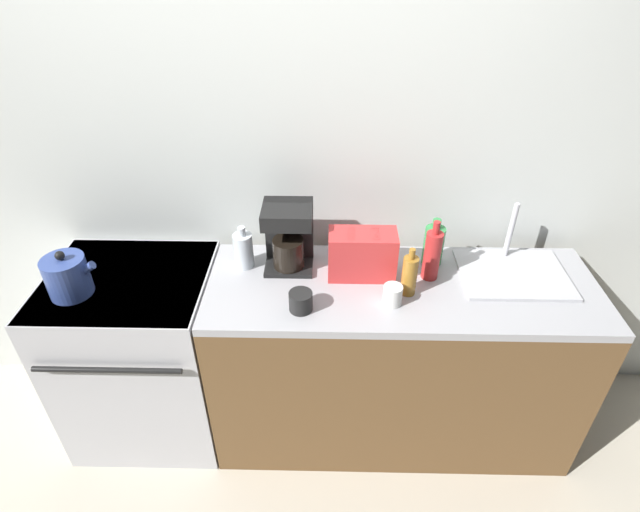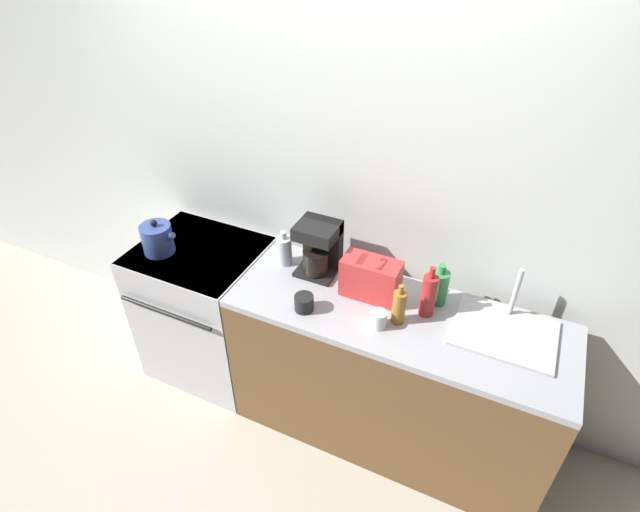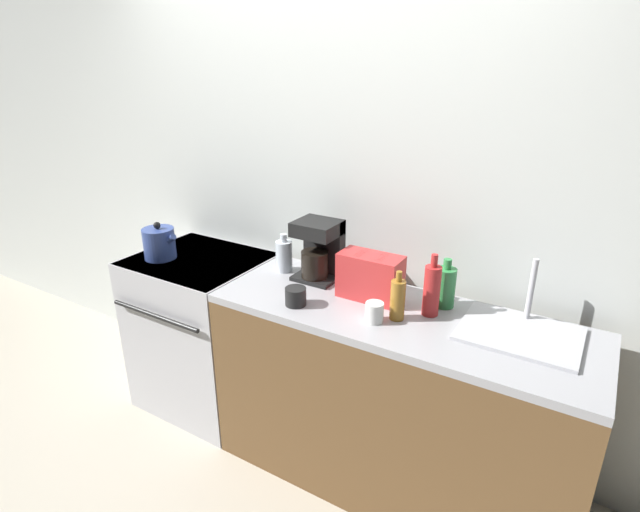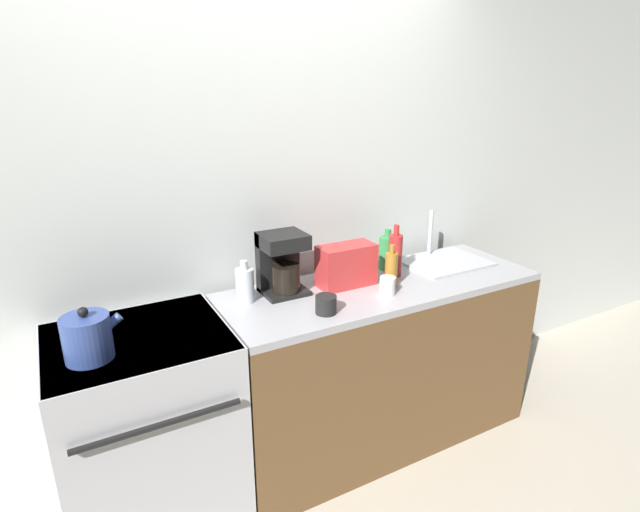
% 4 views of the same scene
% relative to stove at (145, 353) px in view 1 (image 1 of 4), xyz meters
% --- Properties ---
extents(ground_plane, '(12.00, 12.00, 0.00)m').
position_rel_stove_xyz_m(ground_plane, '(0.60, -0.31, -0.47)').
color(ground_plane, beige).
extents(wall_back, '(8.00, 0.05, 2.60)m').
position_rel_stove_xyz_m(wall_back, '(0.60, 0.36, 0.83)').
color(wall_back, silver).
rests_on(wall_back, ground_plane).
extents(stove, '(0.71, 0.65, 0.92)m').
position_rel_stove_xyz_m(stove, '(0.00, 0.00, 0.00)').
color(stove, '#B7B7BC').
rests_on(stove, ground_plane).
extents(counter_block, '(1.67, 0.59, 0.92)m').
position_rel_stove_xyz_m(counter_block, '(1.20, -0.01, -0.01)').
color(counter_block, brown).
rests_on(counter_block, ground_plane).
extents(kettle, '(0.22, 0.17, 0.21)m').
position_rel_stove_xyz_m(kettle, '(-0.18, -0.10, 0.54)').
color(kettle, '#33478C').
rests_on(kettle, stove).
extents(toaster, '(0.29, 0.14, 0.21)m').
position_rel_stove_xyz_m(toaster, '(1.02, 0.06, 0.55)').
color(toaster, red).
rests_on(toaster, counter_block).
extents(coffee_maker, '(0.21, 0.19, 0.30)m').
position_rel_stove_xyz_m(coffee_maker, '(0.71, 0.13, 0.60)').
color(coffee_maker, black).
rests_on(coffee_maker, counter_block).
extents(sink_tray, '(0.46, 0.36, 0.28)m').
position_rel_stove_xyz_m(sink_tray, '(1.68, 0.07, 0.46)').
color(sink_tray, '#B7B7BC').
rests_on(sink_tray, counter_block).
extents(bottle_amber, '(0.06, 0.06, 0.22)m').
position_rel_stove_xyz_m(bottle_amber, '(1.21, -0.07, 0.54)').
color(bottle_amber, '#9E6B23').
rests_on(bottle_amber, counter_block).
extents(bottle_red, '(0.07, 0.07, 0.28)m').
position_rel_stove_xyz_m(bottle_red, '(1.32, 0.05, 0.56)').
color(bottle_red, '#B72828').
rests_on(bottle_red, counter_block).
extents(bottle_clear, '(0.09, 0.09, 0.20)m').
position_rel_stove_xyz_m(bottle_clear, '(0.51, 0.11, 0.53)').
color(bottle_clear, silver).
rests_on(bottle_clear, counter_block).
extents(bottle_green, '(0.09, 0.09, 0.22)m').
position_rel_stove_xyz_m(bottle_green, '(1.34, 0.15, 0.54)').
color(bottle_green, '#338C47').
rests_on(bottle_green, counter_block).
extents(cup_black, '(0.09, 0.09, 0.08)m').
position_rel_stove_xyz_m(cup_black, '(0.77, -0.18, 0.49)').
color(cup_black, black).
rests_on(cup_black, counter_block).
extents(cup_white, '(0.08, 0.08, 0.09)m').
position_rel_stove_xyz_m(cup_white, '(1.14, -0.14, 0.49)').
color(cup_white, white).
rests_on(cup_white, counter_block).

